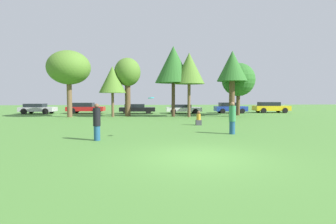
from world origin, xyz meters
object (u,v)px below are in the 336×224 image
(tree_1, at_px, (112,80))
(tree_6, at_px, (238,80))
(parked_car_yellow, at_px, (271,107))
(tree_0, at_px, (69,68))
(frisbee, at_px, (151,98))
(tree_5, at_px, (232,67))
(parked_car_red, at_px, (85,108))
(tree_4, at_px, (189,69))
(person_thrower, at_px, (97,122))
(parked_car_black, at_px, (137,108))
(bystander_sitting, at_px, (199,119))
(tree_2, at_px, (128,73))
(parked_car_blue, at_px, (230,108))
(tree_3, at_px, (173,65))
(parked_car_silver, at_px, (37,108))
(parked_car_white, at_px, (183,108))
(person_catcher, at_px, (232,118))

(tree_1, distance_m, tree_6, 13.29)
(parked_car_yellow, bearing_deg, tree_0, -164.91)
(tree_0, bearing_deg, frisbee, -61.68)
(tree_5, distance_m, parked_car_red, 17.78)
(tree_5, distance_m, tree_6, 2.68)
(tree_4, bearing_deg, tree_6, 20.14)
(parked_car_red, bearing_deg, tree_1, -54.80)
(person_thrower, relative_size, parked_car_black, 0.39)
(bystander_sitting, relative_size, tree_2, 0.17)
(person_thrower, distance_m, parked_car_blue, 23.53)
(frisbee, distance_m, bystander_sitting, 6.88)
(person_thrower, bearing_deg, tree_5, 39.40)
(tree_0, distance_m, tree_3, 10.23)
(person_thrower, height_order, frisbee, frisbee)
(person_thrower, distance_m, tree_3, 15.96)
(tree_3, relative_size, parked_car_silver, 1.79)
(frisbee, xyz_separation_m, tree_5, (8.31, 13.59, 3.01))
(person_thrower, bearing_deg, tree_1, 81.27)
(tree_6, relative_size, parked_car_blue, 1.45)
(parked_car_blue, height_order, parked_car_yellow, parked_car_yellow)
(bystander_sitting, relative_size, parked_car_silver, 0.26)
(tree_3, bearing_deg, bystander_sitting, -83.65)
(tree_1, height_order, parked_car_yellow, tree_1)
(tree_5, height_order, parked_car_red, tree_5)
(parked_car_red, bearing_deg, tree_4, -29.07)
(tree_4, xyz_separation_m, parked_car_white, (0.24, 6.16, -4.17))
(bystander_sitting, bearing_deg, tree_4, 85.86)
(tree_6, relative_size, parked_car_silver, 1.43)
(parked_car_silver, bearing_deg, person_catcher, -45.90)
(person_catcher, height_order, parked_car_silver, person_catcher)
(tree_2, relative_size, parked_car_blue, 1.53)
(bystander_sitting, distance_m, tree_4, 8.89)
(tree_2, bearing_deg, tree_0, -173.70)
(tree_6, distance_m, parked_car_blue, 5.05)
(tree_0, bearing_deg, tree_3, -1.18)
(bystander_sitting, relative_size, tree_0, 0.15)
(tree_5, bearing_deg, bystander_sitting, -122.14)
(tree_4, distance_m, parked_car_red, 14.02)
(person_thrower, height_order, tree_5, tree_5)
(tree_0, height_order, parked_car_silver, tree_0)
(tree_6, height_order, parked_car_silver, tree_6)
(tree_2, height_order, parked_car_red, tree_2)
(bystander_sitting, bearing_deg, parked_car_blue, 64.30)
(tree_0, bearing_deg, parked_car_black, 40.64)
(bystander_sitting, height_order, tree_3, tree_3)
(tree_0, xyz_separation_m, parked_car_red, (0.15, 5.97, -4.11))
(tree_3, xyz_separation_m, tree_5, (5.83, -0.56, -0.26))
(tree_5, height_order, parked_car_silver, tree_5)
(bystander_sitting, height_order, parked_car_red, parked_car_red)
(tree_3, distance_m, tree_4, 1.68)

